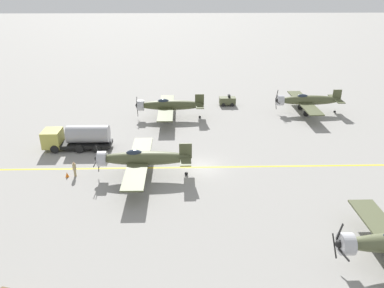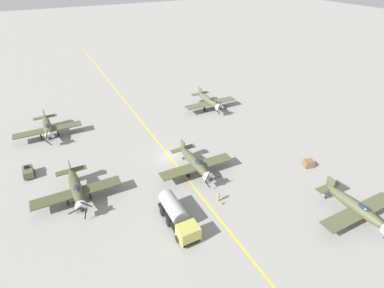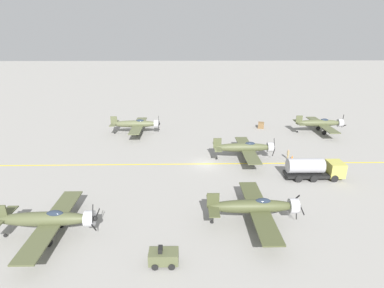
% 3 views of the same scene
% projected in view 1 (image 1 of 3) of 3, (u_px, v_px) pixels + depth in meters
% --- Properties ---
extents(ground_plane, '(400.00, 400.00, 0.00)m').
position_uv_depth(ground_plane, '(201.00, 167.00, 40.91)').
color(ground_plane, gray).
extents(taxiway_stripe, '(0.30, 160.00, 0.01)m').
position_uv_depth(taxiway_stripe, '(201.00, 167.00, 40.91)').
color(taxiway_stripe, yellow).
rests_on(taxiway_stripe, ground).
extents(airplane_mid_center, '(12.00, 9.98, 3.65)m').
position_uv_depth(airplane_mid_center, '(142.00, 159.00, 38.32)').
color(airplane_mid_center, '#4E5335').
rests_on(airplane_mid_center, ground).
extents(airplane_near_right, '(12.00, 9.98, 3.68)m').
position_uv_depth(airplane_near_right, '(307.00, 100.00, 56.61)').
color(airplane_near_right, '#4D5233').
rests_on(airplane_near_right, ground).
extents(airplane_mid_right, '(12.00, 9.98, 3.65)m').
position_uv_depth(airplane_mid_right, '(169.00, 105.00, 54.39)').
color(airplane_mid_right, '#454A2C').
rests_on(airplane_mid_right, ground).
extents(fuel_tanker, '(2.68, 8.00, 2.98)m').
position_uv_depth(fuel_tanker, '(77.00, 137.00, 44.75)').
color(fuel_tanker, black).
rests_on(fuel_tanker, ground).
extents(tow_tractor, '(1.57, 2.60, 1.79)m').
position_uv_depth(tow_tractor, '(227.00, 101.00, 60.58)').
color(tow_tractor, '#515638').
rests_on(tow_tractor, ground).
extents(ground_crew_walking, '(0.36, 0.36, 1.65)m').
position_uv_depth(ground_crew_walking, '(74.00, 168.00, 38.73)').
color(ground_crew_walking, tan).
rests_on(ground_crew_walking, ground).
extents(traffic_cone, '(0.36, 0.36, 0.55)m').
position_uv_depth(traffic_cone, '(67.00, 175.00, 38.81)').
color(traffic_cone, orange).
rests_on(traffic_cone, ground).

